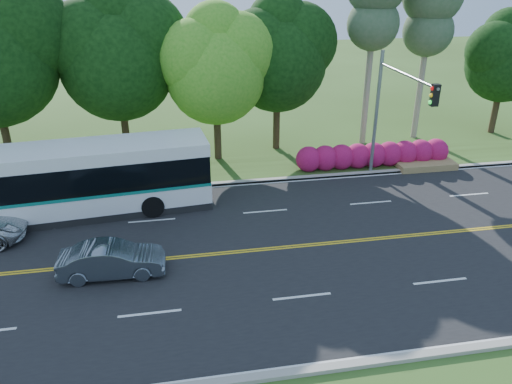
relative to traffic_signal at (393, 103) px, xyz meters
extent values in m
plane|color=#324D19|center=(-6.49, -5.40, -4.67)|extent=(120.00, 120.00, 0.00)
cube|color=black|center=(-6.49, -5.40, -4.66)|extent=(60.00, 14.00, 0.02)
cube|color=#9E9A8E|center=(-6.49, 1.75, -4.60)|extent=(60.00, 0.30, 0.15)
cube|color=#9E9A8E|center=(-6.49, -12.55, -4.60)|extent=(60.00, 0.30, 0.15)
cube|color=#324D19|center=(-6.49, 3.60, -4.62)|extent=(60.00, 4.00, 0.10)
cube|color=gold|center=(-6.49, -5.48, -4.65)|extent=(57.00, 0.10, 0.00)
cube|color=gold|center=(-6.49, -5.32, -4.65)|extent=(57.00, 0.10, 0.00)
cube|color=silver|center=(-12.49, -8.90, -4.65)|extent=(2.20, 0.12, 0.00)
cube|color=silver|center=(-6.99, -8.90, -4.65)|extent=(2.20, 0.12, 0.00)
cube|color=silver|center=(-1.49, -8.90, -4.65)|extent=(2.20, 0.12, 0.00)
cube|color=silver|center=(-17.99, -1.90, -4.65)|extent=(2.20, 0.12, 0.00)
cube|color=silver|center=(-12.49, -1.90, -4.65)|extent=(2.20, 0.12, 0.00)
cube|color=silver|center=(-6.99, -1.90, -4.65)|extent=(2.20, 0.12, 0.00)
cube|color=silver|center=(-1.49, -1.90, -4.65)|extent=(2.20, 0.12, 0.00)
cube|color=silver|center=(4.01, -1.90, -4.65)|extent=(2.20, 0.12, 0.00)
cube|color=silver|center=(-6.49, 1.45, -4.65)|extent=(57.00, 0.12, 0.00)
cube|color=silver|center=(-6.49, -12.25, -4.65)|extent=(57.00, 0.12, 0.00)
cylinder|color=black|center=(-20.49, 5.60, -2.69)|extent=(0.44, 0.44, 3.96)
sphere|color=black|center=(-18.87, 5.90, 3.25)|extent=(5.76, 5.76, 5.76)
cylinder|color=black|center=(-13.99, 6.60, -2.87)|extent=(0.44, 0.44, 3.60)
sphere|color=black|center=(-13.99, 6.60, 1.24)|extent=(6.60, 6.60, 6.60)
sphere|color=black|center=(-12.51, 6.90, 2.56)|extent=(5.28, 5.28, 5.28)
sphere|color=black|center=(-15.31, 6.40, 2.39)|extent=(4.95, 4.95, 4.95)
sphere|color=black|center=(-13.89, 7.00, 3.71)|extent=(4.29, 4.29, 4.29)
cylinder|color=black|center=(-8.49, 5.60, -3.05)|extent=(0.44, 0.44, 3.24)
sphere|color=#39911E|center=(-8.49, 5.60, 0.60)|extent=(5.80, 5.80, 5.80)
sphere|color=#39911E|center=(-7.19, 5.90, 1.76)|extent=(4.64, 4.64, 4.64)
sphere|color=#39911E|center=(-9.65, 5.40, 1.61)|extent=(4.35, 4.35, 4.35)
sphere|color=#39911E|center=(-8.39, 6.00, 2.77)|extent=(3.77, 3.77, 3.77)
cylinder|color=black|center=(-4.49, 7.10, -2.96)|extent=(0.44, 0.44, 3.42)
sphere|color=black|center=(-4.49, 7.10, 0.85)|extent=(6.00, 6.00, 6.00)
sphere|color=black|center=(-3.14, 7.40, 2.05)|extent=(4.80, 4.80, 4.80)
sphere|color=black|center=(-5.69, 6.90, 1.90)|extent=(4.50, 4.50, 4.50)
sphere|color=black|center=(-4.39, 7.50, 3.10)|extent=(3.90, 3.90, 3.90)
cylinder|color=gray|center=(1.51, 7.10, 0.23)|extent=(0.40, 0.40, 9.80)
sphere|color=#385736|center=(1.51, 7.10, 3.03)|extent=(3.23, 3.23, 3.23)
cylinder|color=gray|center=(5.51, 7.60, -0.12)|extent=(0.40, 0.40, 9.10)
sphere|color=#385736|center=(5.51, 7.60, 2.48)|extent=(3.23, 3.23, 3.23)
cylinder|color=black|center=(11.51, 7.60, -3.14)|extent=(0.44, 0.44, 3.06)
sphere|color=black|center=(11.51, 7.60, 0.21)|extent=(5.20, 5.20, 5.20)
sphere|color=black|center=(10.47, 7.40, 1.12)|extent=(3.90, 3.90, 3.90)
sphere|color=black|center=(11.61, 8.00, 2.16)|extent=(3.38, 3.38, 3.38)
sphere|color=#9F0D48|center=(-3.49, 2.80, -3.92)|extent=(1.50, 1.50, 1.50)
sphere|color=#9F0D48|center=(-2.49, 2.80, -3.92)|extent=(1.50, 1.50, 1.50)
sphere|color=#9F0D48|center=(-1.49, 2.80, -3.92)|extent=(1.50, 1.50, 1.50)
sphere|color=#9F0D48|center=(-0.49, 2.80, -3.92)|extent=(1.50, 1.50, 1.50)
sphere|color=#9F0D48|center=(0.51, 2.80, -3.92)|extent=(1.50, 1.50, 1.50)
sphere|color=#9F0D48|center=(1.51, 2.80, -3.92)|extent=(1.50, 1.50, 1.50)
sphere|color=#9F0D48|center=(2.51, 2.80, -3.92)|extent=(1.50, 1.50, 1.50)
sphere|color=#9F0D48|center=(3.51, 2.80, -3.92)|extent=(1.50, 1.50, 1.50)
sphere|color=#9F0D48|center=(4.51, 2.80, -3.92)|extent=(1.50, 1.50, 1.50)
cube|color=olive|center=(3.51, 2.00, -4.47)|extent=(3.50, 1.40, 0.40)
cylinder|color=gray|center=(0.01, 1.90, -1.17)|extent=(0.20, 0.20, 7.00)
cylinder|color=gray|center=(0.01, -1.10, 1.63)|extent=(0.14, 6.00, 0.14)
cube|color=black|center=(0.01, -3.90, 1.33)|extent=(0.32, 0.28, 0.95)
sphere|color=red|center=(-0.16, -3.90, 1.63)|extent=(0.18, 0.18, 0.18)
sphere|color=yellow|center=(-0.16, -3.90, 1.33)|extent=(0.18, 0.18, 0.18)
sphere|color=#19D833|center=(-0.16, -3.90, 1.03)|extent=(0.18, 0.18, 0.18)
cube|color=white|center=(-16.18, -0.55, -3.73)|extent=(13.31, 4.02, 1.08)
cube|color=black|center=(-16.18, -0.55, -2.51)|extent=(13.25, 4.06, 1.35)
cube|color=white|center=(-16.18, -0.55, -1.53)|extent=(13.31, 4.02, 0.61)
cube|color=#0D7769|center=(-16.18, -0.55, -3.25)|extent=(13.25, 4.07, 0.15)
cube|color=black|center=(-16.18, -0.55, -4.46)|extent=(13.30, 3.91, 0.38)
cylinder|color=black|center=(-12.41, -1.50, -4.11)|extent=(1.12, 0.41, 1.09)
cylinder|color=black|center=(-12.66, 1.10, -4.11)|extent=(1.12, 0.41, 1.09)
imported|color=slate|center=(-13.92, -6.21, -3.98)|extent=(4.08, 1.51, 1.33)
camera|label=1|loc=(-11.31, -23.39, 6.54)|focal=35.00mm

